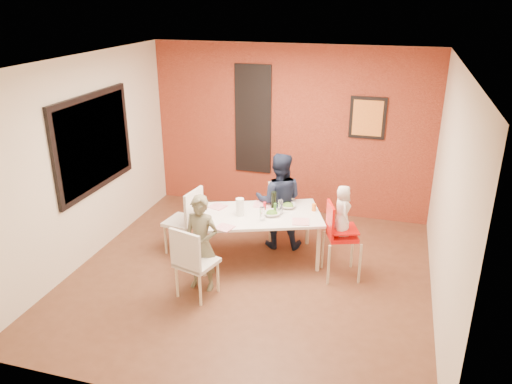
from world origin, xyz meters
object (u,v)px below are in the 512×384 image
(paper_towel_roll, at_px, (240,207))
(dining_table, at_px, (259,218))
(chair_left, at_px, (187,218))
(child_near, at_px, (201,243))
(chair_far, at_px, (281,209))
(child_far, at_px, (279,201))
(wine_bottle, at_px, (274,201))
(high_chair, at_px, (339,233))
(chair_near, at_px, (192,260))
(toddler, at_px, (342,210))

(paper_towel_roll, bearing_deg, dining_table, 28.20)
(chair_left, height_order, child_near, child_near)
(dining_table, bearing_deg, chair_left, -175.64)
(dining_table, relative_size, chair_left, 1.95)
(chair_far, distance_m, child_near, 1.70)
(chair_left, bearing_deg, child_far, 124.13)
(child_near, bearing_deg, paper_towel_roll, 73.98)
(chair_far, distance_m, wine_bottle, 0.65)
(dining_table, height_order, high_chair, high_chair)
(child_near, bearing_deg, chair_near, -93.16)
(dining_table, relative_size, high_chair, 1.83)
(paper_towel_roll, bearing_deg, child_near, -108.19)
(chair_near, distance_m, toddler, 1.92)
(chair_near, bearing_deg, chair_left, -48.25)
(chair_left, height_order, paper_towel_roll, chair_left)
(child_far, distance_m, toddler, 1.14)
(high_chair, bearing_deg, dining_table, 62.67)
(child_near, height_order, child_far, child_far)
(chair_near, xyz_separation_m, chair_far, (0.64, 1.82, -0.04))
(toddler, bearing_deg, child_far, 37.68)
(wine_bottle, height_order, paper_towel_roll, wine_bottle)
(chair_left, height_order, child_far, child_far)
(chair_near, relative_size, high_chair, 0.91)
(chair_far, relative_size, paper_towel_roll, 3.56)
(chair_far, relative_size, high_chair, 0.84)
(high_chair, xyz_separation_m, paper_towel_roll, (-1.30, 0.02, 0.19))
(toddler, bearing_deg, chair_far, 29.18)
(chair_far, height_order, high_chair, high_chair)
(chair_far, relative_size, child_near, 0.70)
(dining_table, relative_size, child_far, 1.33)
(high_chair, relative_size, child_near, 0.83)
(chair_left, bearing_deg, paper_towel_roll, 95.73)
(dining_table, bearing_deg, child_far, 70.97)
(child_near, height_order, wine_bottle, child_near)
(chair_near, relative_size, paper_towel_roll, 3.86)
(chair_far, bearing_deg, child_far, -99.53)
(dining_table, distance_m, child_near, 0.99)
(paper_towel_roll, bearing_deg, chair_near, -105.22)
(wine_bottle, bearing_deg, chair_far, 92.12)
(dining_table, distance_m, wine_bottle, 0.30)
(dining_table, relative_size, wine_bottle, 6.76)
(chair_near, height_order, child_far, child_far)
(chair_left, relative_size, wine_bottle, 3.46)
(child_far, height_order, toddler, child_far)
(chair_near, distance_m, high_chair, 1.85)
(chair_far, bearing_deg, chair_near, -123.35)
(child_far, bearing_deg, wine_bottle, 80.51)
(chair_left, distance_m, child_far, 1.30)
(dining_table, xyz_separation_m, child_near, (-0.47, -0.88, -0.01))
(chair_near, height_order, child_near, child_near)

